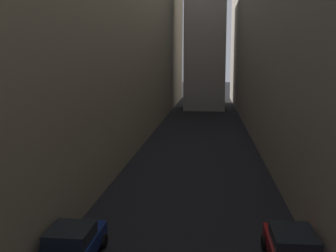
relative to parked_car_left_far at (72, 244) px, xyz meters
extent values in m
plane|color=black|center=(4.40, 25.53, -0.79)|extent=(264.00, 264.00, 0.00)
cube|color=gray|center=(-6.82, 27.53, 10.79)|extent=(11.43, 108.00, 23.16)
cube|color=gray|center=(17.22, 27.53, 11.62)|extent=(14.64, 108.00, 24.82)
cube|color=navy|center=(0.00, 0.05, -0.14)|extent=(1.84, 4.22, 0.66)
cube|color=black|center=(0.00, -0.15, 0.47)|extent=(1.69, 2.00, 0.56)
cylinder|color=black|center=(-0.92, 1.48, -0.47)|extent=(0.22, 0.63, 0.63)
cylinder|color=black|center=(0.92, 1.48, -0.47)|extent=(0.22, 0.63, 0.63)
cube|color=maroon|center=(8.80, 0.55, -0.15)|extent=(1.78, 4.34, 0.64)
cube|color=black|center=(8.80, 0.41, 0.46)|extent=(1.64, 2.29, 0.58)
cylinder|color=black|center=(7.91, 2.03, -0.47)|extent=(0.22, 0.64, 0.64)
cylinder|color=black|center=(9.69, 2.03, -0.47)|extent=(0.22, 0.64, 0.64)
camera|label=1|loc=(5.49, -15.38, 7.27)|focal=44.47mm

